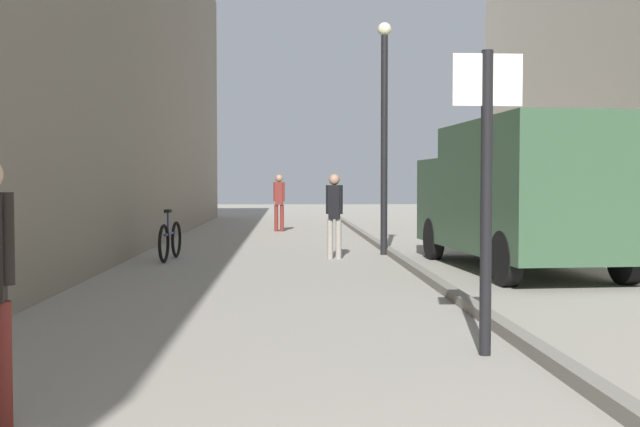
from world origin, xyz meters
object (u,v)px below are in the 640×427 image
object	(u,v)px
pedestrian_mid_block	(334,210)
pedestrian_far_crossing	(279,199)
bicycle_leaning	(170,240)
delivery_van	(517,192)
street_sign_post	(486,175)
lamp_post	(384,123)

from	to	relation	value
pedestrian_mid_block	pedestrian_far_crossing	bearing A→B (deg)	107.14
pedestrian_far_crossing	bicycle_leaning	world-z (taller)	pedestrian_far_crossing
delivery_van	bicycle_leaning	size ratio (longest dim) A/B	3.21
street_sign_post	delivery_van	bearing A→B (deg)	-110.73
lamp_post	pedestrian_far_crossing	bearing A→B (deg)	106.26
pedestrian_mid_block	lamp_post	world-z (taller)	lamp_post
delivery_van	bicycle_leaning	world-z (taller)	delivery_van
pedestrian_far_crossing	street_sign_post	bearing A→B (deg)	-78.17
pedestrian_mid_block	delivery_van	bearing A→B (deg)	-25.71
pedestrian_far_crossing	delivery_van	world-z (taller)	delivery_van
delivery_van	street_sign_post	xyz separation A→B (m)	(-2.19, -6.25, 0.22)
lamp_post	bicycle_leaning	world-z (taller)	lamp_post
street_sign_post	bicycle_leaning	bearing A→B (deg)	-65.85
pedestrian_mid_block	delivery_van	xyz separation A→B (m)	(2.97, -2.08, 0.37)
pedestrian_far_crossing	bicycle_leaning	xyz separation A→B (m)	(-2.00, -8.60, -0.63)
bicycle_leaning	lamp_post	bearing A→B (deg)	16.22
delivery_van	street_sign_post	distance (m)	6.63
delivery_van	lamp_post	size ratio (longest dim) A/B	1.19
pedestrian_mid_block	pedestrian_far_crossing	world-z (taller)	pedestrian_far_crossing
lamp_post	bicycle_leaning	distance (m)	4.93
delivery_van	lamp_post	distance (m)	3.73
pedestrian_far_crossing	bicycle_leaning	size ratio (longest dim) A/B	0.99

